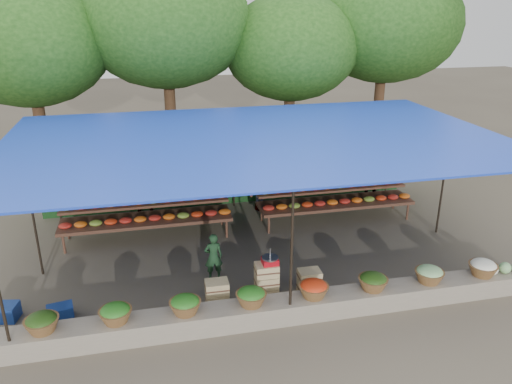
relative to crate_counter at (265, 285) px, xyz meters
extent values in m
plane|color=brown|center=(0.25, 2.00, -0.31)|extent=(60.00, 60.00, 0.00)
cube|color=slate|center=(0.25, -0.75, -0.11)|extent=(10.60, 0.55, 0.40)
cylinder|color=black|center=(0.25, -0.90, 1.09)|extent=(0.05, 0.05, 2.80)
cylinder|color=black|center=(-4.55, 2.00, 1.09)|extent=(0.05, 0.05, 2.80)
cylinder|color=black|center=(5.05, 2.00, 1.09)|extent=(0.05, 0.05, 2.80)
cylinder|color=black|center=(-4.55, 4.90, 1.09)|extent=(0.05, 0.05, 2.80)
cylinder|color=black|center=(0.25, 4.90, 1.09)|extent=(0.05, 0.05, 2.80)
cylinder|color=black|center=(5.05, 4.90, 1.09)|extent=(0.05, 0.05, 2.80)
cube|color=#1A3BC3|center=(0.25, 2.00, 2.49)|extent=(10.80, 6.60, 0.04)
cube|color=#1A3BC3|center=(0.25, 0.00, 2.31)|extent=(10.80, 2.19, 0.26)
cube|color=#1A3BC3|center=(0.25, 4.00, 2.31)|extent=(10.80, 2.19, 0.26)
cylinder|color=#A3A4A8|center=(0.25, 3.40, 1.71)|extent=(9.60, 0.01, 0.01)
ellipsoid|color=#FBFB27|center=(-4.25, 3.40, 1.43)|extent=(0.23, 0.17, 0.30)
ellipsoid|color=#FBFB27|center=(-3.65, 3.40, 1.43)|extent=(0.23, 0.17, 0.30)
ellipsoid|color=#FBFB27|center=(-3.05, 3.40, 1.43)|extent=(0.23, 0.17, 0.30)
ellipsoid|color=#FBFB27|center=(-2.45, 3.40, 1.43)|extent=(0.23, 0.17, 0.30)
ellipsoid|color=#FBFB27|center=(-1.85, 3.40, 1.43)|extent=(0.23, 0.17, 0.30)
ellipsoid|color=#FBFB27|center=(-1.25, 3.40, 1.43)|extent=(0.23, 0.17, 0.30)
ellipsoid|color=#FBFB27|center=(-0.65, 3.40, 1.43)|extent=(0.23, 0.17, 0.30)
ellipsoid|color=#FBFB27|center=(-0.05, 3.40, 1.43)|extent=(0.23, 0.17, 0.30)
ellipsoid|color=#FBFB27|center=(0.55, 3.40, 1.43)|extent=(0.23, 0.17, 0.30)
ellipsoid|color=#FBFB27|center=(1.15, 3.40, 1.43)|extent=(0.23, 0.17, 0.30)
ellipsoid|color=#FBFB27|center=(1.75, 3.40, 1.43)|extent=(0.23, 0.17, 0.30)
ellipsoid|color=#FBFB27|center=(2.35, 3.40, 1.43)|extent=(0.23, 0.17, 0.30)
ellipsoid|color=#FBFB27|center=(2.95, 3.40, 1.43)|extent=(0.23, 0.17, 0.30)
ellipsoid|color=#FBFB27|center=(3.55, 3.40, 1.43)|extent=(0.23, 0.17, 0.30)
ellipsoid|color=#FBFB27|center=(4.15, 3.40, 1.43)|extent=(0.23, 0.17, 0.30)
ellipsoid|color=#FBFB27|center=(4.75, 3.40, 1.43)|extent=(0.23, 0.17, 0.30)
ellipsoid|color=#244612|center=(-4.05, -0.75, 0.31)|extent=(0.52, 0.52, 0.23)
ellipsoid|color=#2A731E|center=(-2.85, -0.75, 0.31)|extent=(0.52, 0.52, 0.23)
ellipsoid|color=#2A731E|center=(-1.65, -0.75, 0.31)|extent=(0.52, 0.52, 0.23)
ellipsoid|color=#2A731E|center=(-0.45, -0.75, 0.31)|extent=(0.52, 0.52, 0.23)
ellipsoid|color=red|center=(0.75, -0.75, 0.31)|extent=(0.52, 0.52, 0.23)
ellipsoid|color=#244612|center=(1.95, -0.75, 0.31)|extent=(0.52, 0.52, 0.23)
ellipsoid|color=#8BC57B|center=(3.15, -0.75, 0.31)|extent=(0.52, 0.52, 0.23)
ellipsoid|color=white|center=(4.35, -0.75, 0.31)|extent=(0.52, 0.52, 0.23)
cube|color=#1B4317|center=(0.25, 5.15, 0.94)|extent=(10.60, 0.06, 2.50)
cylinder|color=#3D2A16|center=(-5.25, 7.80, 1.67)|extent=(0.36, 0.36, 3.97)
ellipsoid|color=#153A0F|center=(-5.25, 7.80, 4.15)|extent=(4.77, 4.77, 3.69)
cylinder|color=#3D2A16|center=(-1.25, 8.20, 1.93)|extent=(0.36, 0.36, 4.48)
ellipsoid|color=#153A0F|center=(-1.25, 8.20, 4.73)|extent=(5.39, 5.39, 4.17)
cylinder|color=#3D2A16|center=(2.75, 7.90, 1.55)|extent=(0.36, 0.36, 3.71)
ellipsoid|color=#153A0F|center=(2.75, 7.90, 3.87)|extent=(4.47, 4.47, 3.45)
cylinder|color=#3D2A16|center=(6.25, 8.30, 1.87)|extent=(0.36, 0.36, 4.35)
ellipsoid|color=#153A0F|center=(6.25, 8.30, 4.59)|extent=(5.24, 5.24, 4.05)
cube|color=#44261B|center=(-2.25, 3.30, 0.19)|extent=(4.20, 0.95, 0.08)
cube|color=#44261B|center=(-2.25, 3.60, 0.47)|extent=(4.20, 0.35, 0.06)
cylinder|color=#44261B|center=(-4.20, 2.90, -0.06)|extent=(0.06, 0.06, 0.50)
cylinder|color=#44261B|center=(-0.30, 2.90, -0.06)|extent=(0.06, 0.06, 0.50)
cylinder|color=#44261B|center=(-4.20, 3.70, -0.06)|extent=(0.06, 0.06, 0.50)
cylinder|color=#44261B|center=(-0.30, 3.70, -0.06)|extent=(0.06, 0.06, 0.50)
ellipsoid|color=#AD2218|center=(-4.15, 3.15, 0.29)|extent=(0.31, 0.26, 0.13)
ellipsoid|color=olive|center=(-4.15, 3.60, 0.56)|extent=(0.26, 0.22, 0.12)
ellipsoid|color=#D75913|center=(-3.80, 3.15, 0.29)|extent=(0.31, 0.26, 0.13)
ellipsoid|color=red|center=(-3.80, 3.60, 0.56)|extent=(0.26, 0.22, 0.12)
ellipsoid|color=olive|center=(-3.45, 3.15, 0.29)|extent=(0.31, 0.26, 0.13)
ellipsoid|color=#AD2218|center=(-3.45, 3.60, 0.56)|extent=(0.26, 0.22, 0.12)
ellipsoid|color=red|center=(-3.10, 3.15, 0.29)|extent=(0.31, 0.26, 0.13)
ellipsoid|color=#D75913|center=(-3.10, 3.60, 0.56)|extent=(0.26, 0.22, 0.12)
ellipsoid|color=#AD2218|center=(-2.75, 3.15, 0.29)|extent=(0.31, 0.26, 0.13)
ellipsoid|color=#AD2218|center=(-2.75, 3.60, 0.56)|extent=(0.26, 0.22, 0.12)
ellipsoid|color=#D75913|center=(-2.40, 3.15, 0.29)|extent=(0.31, 0.26, 0.13)
ellipsoid|color=#D75913|center=(-2.40, 3.60, 0.56)|extent=(0.26, 0.22, 0.12)
ellipsoid|color=#AD2218|center=(-2.05, 3.15, 0.29)|extent=(0.31, 0.26, 0.13)
ellipsoid|color=olive|center=(-2.05, 3.60, 0.56)|extent=(0.26, 0.22, 0.12)
ellipsoid|color=#D75913|center=(-1.70, 3.15, 0.29)|extent=(0.31, 0.26, 0.13)
ellipsoid|color=red|center=(-1.70, 3.60, 0.56)|extent=(0.26, 0.22, 0.12)
ellipsoid|color=olive|center=(-1.35, 3.15, 0.29)|extent=(0.31, 0.26, 0.13)
ellipsoid|color=#AD2218|center=(-1.35, 3.60, 0.56)|extent=(0.26, 0.22, 0.12)
ellipsoid|color=red|center=(-1.00, 3.15, 0.29)|extent=(0.31, 0.26, 0.13)
ellipsoid|color=#D75913|center=(-1.00, 3.60, 0.56)|extent=(0.26, 0.22, 0.12)
ellipsoid|color=#AD2218|center=(-0.65, 3.15, 0.29)|extent=(0.31, 0.26, 0.13)
ellipsoid|color=#AD2218|center=(-0.65, 3.60, 0.56)|extent=(0.26, 0.22, 0.12)
ellipsoid|color=#D75913|center=(-0.30, 3.15, 0.29)|extent=(0.31, 0.26, 0.13)
ellipsoid|color=#D75913|center=(-0.30, 3.60, 0.56)|extent=(0.26, 0.22, 0.12)
cube|color=#44261B|center=(2.75, 3.30, 0.19)|extent=(4.20, 0.95, 0.08)
cube|color=#44261B|center=(2.75, 3.60, 0.47)|extent=(4.20, 0.35, 0.06)
cylinder|color=#44261B|center=(0.80, 2.90, -0.06)|extent=(0.06, 0.06, 0.50)
cylinder|color=#44261B|center=(4.70, 2.90, -0.06)|extent=(0.06, 0.06, 0.50)
cylinder|color=#44261B|center=(0.80, 3.70, -0.06)|extent=(0.06, 0.06, 0.50)
cylinder|color=#44261B|center=(4.70, 3.70, -0.06)|extent=(0.06, 0.06, 0.50)
ellipsoid|color=#AD2218|center=(0.85, 3.15, 0.29)|extent=(0.31, 0.26, 0.13)
ellipsoid|color=olive|center=(0.85, 3.60, 0.56)|extent=(0.26, 0.22, 0.12)
ellipsoid|color=#D75913|center=(1.20, 3.15, 0.29)|extent=(0.31, 0.26, 0.13)
ellipsoid|color=red|center=(1.20, 3.60, 0.56)|extent=(0.26, 0.22, 0.12)
ellipsoid|color=olive|center=(1.55, 3.15, 0.29)|extent=(0.31, 0.26, 0.13)
ellipsoid|color=#AD2218|center=(1.55, 3.60, 0.56)|extent=(0.26, 0.22, 0.12)
ellipsoid|color=red|center=(1.90, 3.15, 0.29)|extent=(0.31, 0.26, 0.13)
ellipsoid|color=#D75913|center=(1.90, 3.60, 0.56)|extent=(0.26, 0.22, 0.12)
ellipsoid|color=#AD2218|center=(2.25, 3.15, 0.29)|extent=(0.31, 0.26, 0.13)
ellipsoid|color=#AD2218|center=(2.25, 3.60, 0.56)|extent=(0.26, 0.22, 0.12)
ellipsoid|color=#D75913|center=(2.60, 3.15, 0.29)|extent=(0.31, 0.26, 0.13)
ellipsoid|color=#D75913|center=(2.60, 3.60, 0.56)|extent=(0.26, 0.22, 0.12)
ellipsoid|color=#AD2218|center=(2.95, 3.15, 0.29)|extent=(0.31, 0.26, 0.13)
ellipsoid|color=olive|center=(2.95, 3.60, 0.56)|extent=(0.26, 0.22, 0.12)
ellipsoid|color=#D75913|center=(3.30, 3.15, 0.29)|extent=(0.31, 0.26, 0.13)
ellipsoid|color=red|center=(3.30, 3.60, 0.56)|extent=(0.26, 0.22, 0.12)
ellipsoid|color=olive|center=(3.65, 3.15, 0.29)|extent=(0.31, 0.26, 0.13)
ellipsoid|color=#AD2218|center=(3.65, 3.60, 0.56)|extent=(0.26, 0.22, 0.12)
ellipsoid|color=red|center=(4.00, 3.15, 0.29)|extent=(0.31, 0.26, 0.13)
ellipsoid|color=#D75913|center=(4.00, 3.60, 0.56)|extent=(0.26, 0.22, 0.12)
ellipsoid|color=#AD2218|center=(4.35, 3.15, 0.29)|extent=(0.31, 0.26, 0.13)
ellipsoid|color=#AD2218|center=(4.35, 3.60, 0.56)|extent=(0.26, 0.22, 0.12)
ellipsoid|color=#D75913|center=(4.70, 3.15, 0.29)|extent=(0.31, 0.26, 0.13)
ellipsoid|color=#D75913|center=(4.70, 3.60, 0.56)|extent=(0.26, 0.22, 0.12)
cube|color=tan|center=(-0.97, 0.00, -0.19)|extent=(0.46, 0.35, 0.25)
cube|color=tan|center=(-0.97, 0.00, 0.07)|extent=(0.46, 0.35, 0.25)
cube|color=tan|center=(0.03, 0.00, -0.19)|extent=(0.46, 0.35, 0.25)
cube|color=tan|center=(0.03, 0.00, 0.07)|extent=(0.46, 0.35, 0.25)
cube|color=tan|center=(0.03, 0.00, 0.33)|extent=(0.46, 0.35, 0.25)
cube|color=tan|center=(0.93, 0.00, -0.19)|extent=(0.46, 0.35, 0.25)
cube|color=tan|center=(0.93, 0.00, 0.07)|extent=(0.46, 0.35, 0.25)
cube|color=red|center=(0.10, 0.00, 0.52)|extent=(0.31, 0.27, 0.12)
cylinder|color=#A3A4A8|center=(0.10, 0.00, 0.60)|extent=(0.33, 0.33, 0.03)
cylinder|color=#A3A4A8|center=(0.10, 0.00, 0.70)|extent=(0.03, 0.03, 0.23)
imported|color=#1A3A20|center=(-0.90, 0.97, 0.22)|extent=(0.39, 0.26, 1.06)
imported|color=slate|center=(-2.25, 4.47, 0.62)|extent=(1.11, 1.01, 1.85)
imported|color=slate|center=(0.99, 4.46, 0.61)|extent=(1.35, 1.30, 1.84)
imported|color=slate|center=(4.18, 4.19, 0.56)|extent=(1.08, 0.60, 1.75)
cube|color=navy|center=(-4.96, 0.38, -0.16)|extent=(0.58, 0.47, 0.31)
cube|color=navy|center=(-3.92, 0.15, -0.17)|extent=(0.52, 0.42, 0.28)
camera|label=1|loc=(-2.07, -8.38, 5.32)|focal=35.00mm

